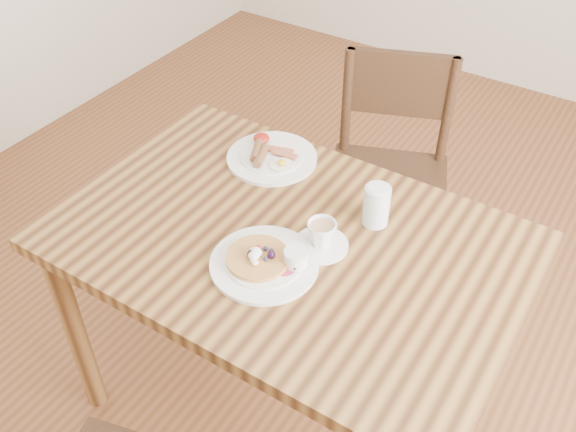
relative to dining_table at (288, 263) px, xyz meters
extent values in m
plane|color=brown|center=(0.00, 0.00, -0.65)|extent=(5.00, 5.00, 0.00)
cube|color=olive|center=(0.00, 0.00, 0.08)|extent=(1.20, 0.80, 0.04)
cylinder|color=olive|center=(-0.54, -0.34, -0.30)|extent=(0.06, 0.06, 0.71)
cylinder|color=olive|center=(0.54, 0.34, -0.30)|extent=(0.06, 0.06, 0.71)
cylinder|color=olive|center=(-0.54, 0.34, -0.30)|extent=(0.06, 0.06, 0.71)
cube|color=#3C2315|center=(-0.02, 0.69, -0.20)|extent=(0.54, 0.54, 0.04)
cylinder|color=#3C2315|center=(-0.12, 0.45, -0.44)|extent=(0.04, 0.04, 0.43)
cylinder|color=#3C2315|center=(0.21, 0.59, -0.44)|extent=(0.04, 0.04, 0.43)
cylinder|color=#3C2315|center=(-0.25, 0.79, -0.44)|extent=(0.04, 0.04, 0.43)
cylinder|color=#3C2315|center=(0.08, 0.92, -0.44)|extent=(0.04, 0.04, 0.43)
cylinder|color=#3C2315|center=(0.08, 0.92, 0.01)|extent=(0.04, 0.04, 0.43)
cylinder|color=#3C2315|center=(-0.25, 0.79, 0.01)|extent=(0.04, 0.04, 0.43)
cube|color=#3C2315|center=(-0.09, 0.86, 0.11)|extent=(0.36, 0.17, 0.24)
cylinder|color=white|center=(0.01, -0.12, 0.10)|extent=(0.27, 0.27, 0.01)
cylinder|color=white|center=(0.01, -0.12, 0.11)|extent=(0.19, 0.19, 0.01)
cylinder|color=#B22D59|center=(0.06, -0.11, 0.12)|extent=(0.07, 0.07, 0.00)
cylinder|color=#C68C47|center=(-0.01, -0.13, 0.12)|extent=(0.16, 0.16, 0.01)
ellipsoid|color=white|center=(-0.01, -0.13, 0.14)|extent=(0.03, 0.03, 0.02)
ellipsoid|color=white|center=(0.00, -0.16, 0.13)|extent=(0.02, 0.02, 0.01)
cylinder|color=white|center=(0.08, -0.09, 0.13)|extent=(0.06, 0.06, 0.04)
cylinder|color=#591E07|center=(0.08, -0.09, 0.15)|extent=(0.05, 0.05, 0.00)
sphere|color=black|center=(0.02, -0.11, 0.14)|extent=(0.02, 0.02, 0.02)
sphere|color=#1E234C|center=(0.02, -0.09, 0.13)|extent=(0.01, 0.01, 0.01)
sphere|color=#1E234C|center=(-0.02, -0.08, 0.13)|extent=(0.01, 0.01, 0.01)
sphere|color=#B21938|center=(-0.02, -0.11, 0.13)|extent=(0.02, 0.02, 0.02)
sphere|color=black|center=(-0.01, -0.13, 0.14)|extent=(0.02, 0.02, 0.02)
sphere|color=#1E234C|center=(0.02, -0.14, 0.13)|extent=(0.01, 0.01, 0.01)
sphere|color=#1E234C|center=(0.07, -0.17, 0.12)|extent=(0.01, 0.01, 0.01)
sphere|color=#B21938|center=(0.09, -0.13, 0.12)|extent=(0.01, 0.01, 0.01)
sphere|color=black|center=(0.08, -0.09, 0.12)|extent=(0.02, 0.02, 0.02)
cylinder|color=white|center=(-0.22, 0.26, 0.10)|extent=(0.27, 0.27, 0.01)
cylinder|color=white|center=(-0.22, 0.26, 0.11)|extent=(0.19, 0.19, 0.01)
cylinder|color=brown|center=(-0.26, 0.24, 0.13)|extent=(0.06, 0.10, 0.03)
cylinder|color=brown|center=(-0.24, 0.23, 0.13)|extent=(0.06, 0.10, 0.03)
cube|color=maroon|center=(-0.21, 0.29, 0.12)|extent=(0.08, 0.04, 0.01)
cube|color=maroon|center=(-0.19, 0.28, 0.12)|extent=(0.08, 0.03, 0.01)
cylinder|color=white|center=(-0.17, 0.23, 0.12)|extent=(0.07, 0.07, 0.00)
ellipsoid|color=yellow|center=(-0.17, 0.23, 0.13)|extent=(0.03, 0.03, 0.01)
ellipsoid|color=#A5190F|center=(-0.29, 0.30, 0.13)|extent=(0.05, 0.05, 0.03)
cylinder|color=white|center=(0.09, 0.01, 0.10)|extent=(0.14, 0.14, 0.01)
imported|color=white|center=(0.09, 0.01, 0.14)|extent=(0.11, 0.11, 0.07)
cylinder|color=tan|center=(0.09, 0.01, 0.16)|extent=(0.07, 0.07, 0.00)
cylinder|color=silver|center=(0.16, 0.17, 0.16)|extent=(0.07, 0.07, 0.11)
camera|label=1|loc=(0.66, -1.03, 1.23)|focal=40.00mm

